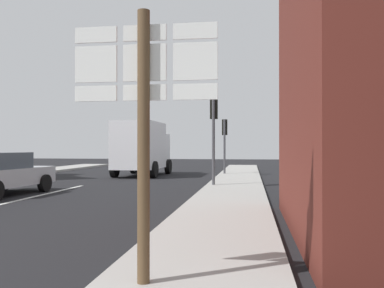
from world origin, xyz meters
name	(u,v)px	position (x,y,z in m)	size (l,w,h in m)	color
ground_plane	(60,191)	(0.00, 10.00, 0.00)	(80.00, 80.00, 0.00)	black
sidewalk_right	(229,199)	(6.48, 8.00, 0.07)	(2.28, 44.00, 0.14)	#9E9B96
delivery_truck	(142,147)	(0.97, 18.12, 1.65)	(2.58, 5.05, 3.05)	silver
route_sign_post	(144,117)	(5.93, -0.01, 2.00)	(1.66, 0.14, 3.20)	brown
traffic_light_far_right	(225,134)	(5.64, 18.94, 2.40)	(0.30, 0.49, 3.25)	#47474C
traffic_light_near_right	(214,120)	(5.64, 11.96, 2.74)	(0.30, 0.49, 3.70)	#47474C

